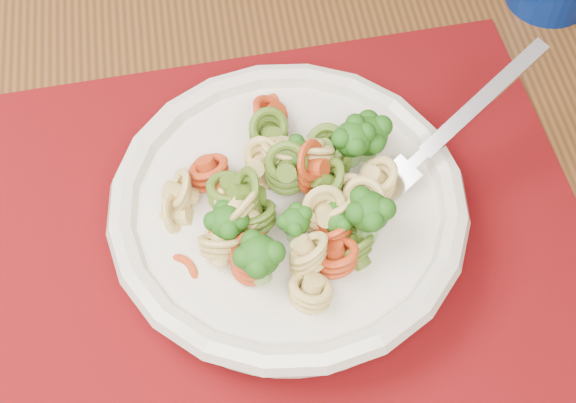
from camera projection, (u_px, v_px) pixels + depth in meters
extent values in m
cube|color=#553218|center=(171.00, 217.00, 0.60)|extent=(1.47, 0.98, 0.04)
cube|color=#61040E|center=(269.00, 245.00, 0.56)|extent=(0.45, 0.35, 0.00)
cylinder|color=beige|center=(288.00, 228.00, 0.56)|extent=(0.10, 0.10, 0.01)
cylinder|color=beige|center=(288.00, 215.00, 0.55)|extent=(0.22, 0.22, 0.03)
torus|color=beige|center=(288.00, 204.00, 0.54)|extent=(0.24, 0.24, 0.02)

